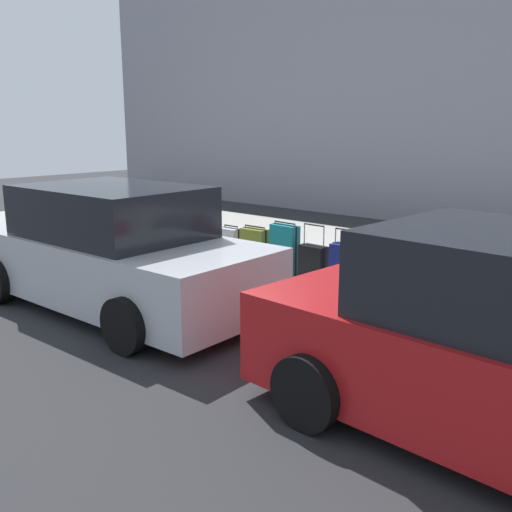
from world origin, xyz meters
name	(u,v)px	position (x,y,z in m)	size (l,w,h in m)	color
ground_plane	(207,282)	(0.00, 0.00, 0.00)	(40.00, 40.00, 0.00)	#28282B
sidewalk_curb	(302,252)	(0.00, -2.50, 0.07)	(18.00, 5.00, 0.14)	#9E9B93
building_facade_sidewalk_side	(454,57)	(0.00, -8.78, 4.12)	(24.00, 3.00, 8.23)	gray
suitcase_olive_0	(491,293)	(-4.09, -0.88, 0.43)	(0.37, 0.25, 0.64)	#59601E
suitcase_silver_1	(447,280)	(-3.56, -0.81, 0.51)	(0.47, 0.26, 0.98)	#9EA0A8
suitcase_maroon_2	(408,274)	(-3.03, -0.79, 0.51)	(0.38, 0.26, 0.79)	maroon
suitcase_red_3	(376,272)	(-2.51, -0.86, 0.44)	(0.44, 0.21, 0.82)	red
suitcase_navy_4	(344,265)	(-1.99, -0.85, 0.45)	(0.39, 0.27, 0.85)	navy
suitcase_black_5	(313,263)	(-1.47, -0.81, 0.41)	(0.43, 0.22, 0.86)	black
suitcase_teal_6	(285,249)	(-0.89, -0.83, 0.53)	(0.49, 0.23, 0.83)	#0F606B
suitcase_olive_7	(255,248)	(-0.30, -0.80, 0.46)	(0.48, 0.24, 0.71)	#59601E
suitcase_silver_8	(231,245)	(0.24, -0.80, 0.44)	(0.37, 0.26, 0.65)	#9EA0A8
fire_hydrant	(197,233)	(1.11, -0.81, 0.54)	(0.39, 0.21, 0.77)	#99999E
bollard_post	(170,230)	(1.67, -0.66, 0.56)	(0.15, 0.15, 0.84)	#333338
parked_car_silver_1	(114,252)	(0.02, 1.69, 0.78)	(4.65, 2.19, 1.66)	#B2B5BA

